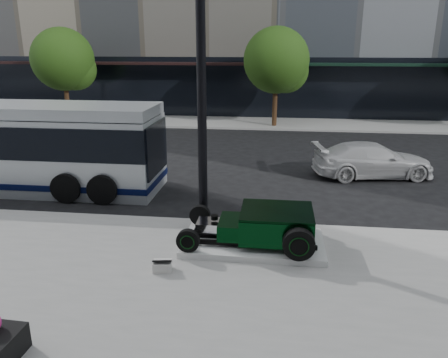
# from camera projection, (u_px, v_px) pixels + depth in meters

# --- Properties ---
(ground) EXTENTS (120.00, 120.00, 0.00)m
(ground) POSITION_uv_depth(u_px,v_px,m) (237.00, 200.00, 14.13)
(ground) COLOR black
(ground) RESTS_ON ground
(sidewalk_far) EXTENTS (70.00, 4.00, 0.12)m
(sidewalk_far) POSITION_uv_depth(u_px,v_px,m) (258.00, 123.00, 27.37)
(sidewalk_far) COLOR gray
(sidewalk_far) RESTS_ON ground
(street_trees) EXTENTS (29.80, 3.80, 5.70)m
(street_trees) POSITION_uv_depth(u_px,v_px,m) (279.00, 63.00, 25.26)
(street_trees) COLOR black
(street_trees) RESTS_ON sidewalk_far
(display_plinth) EXTENTS (3.40, 1.80, 0.15)m
(display_plinth) POSITION_uv_depth(u_px,v_px,m) (253.00, 243.00, 10.65)
(display_plinth) COLOR silver
(display_plinth) RESTS_ON sidewalk_near
(hot_rod) EXTENTS (3.22, 2.00, 0.81)m
(hot_rod) POSITION_uv_depth(u_px,v_px,m) (267.00, 225.00, 10.46)
(hot_rod) COLOR black
(hot_rod) RESTS_ON display_plinth
(info_plaque) EXTENTS (0.44, 0.36, 0.31)m
(info_plaque) POSITION_uv_depth(u_px,v_px,m) (162.00, 265.00, 9.47)
(info_plaque) COLOR silver
(info_plaque) RESTS_ON sidewalk_near
(lamppost) EXTENTS (0.43, 0.43, 7.81)m
(lamppost) POSITION_uv_depth(u_px,v_px,m) (202.00, 91.00, 10.78)
(lamppost) COLOR black
(lamppost) RESTS_ON sidewalk_near
(white_sedan) EXTENTS (4.69, 2.54, 1.29)m
(white_sedan) POSITION_uv_depth(u_px,v_px,m) (373.00, 160.00, 16.45)
(white_sedan) COLOR silver
(white_sedan) RESTS_ON ground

